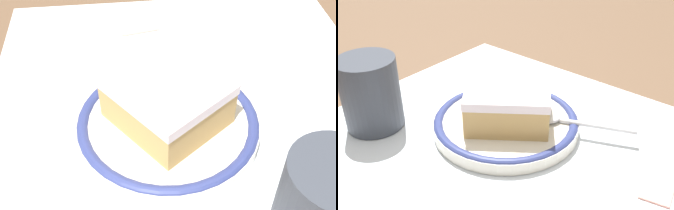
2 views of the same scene
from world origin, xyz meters
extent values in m
plane|color=brown|center=(0.00, 0.00, 0.00)|extent=(2.40, 2.40, 0.00)
cube|color=silver|center=(0.00, 0.00, 0.00)|extent=(0.47, 0.43, 0.00)
cylinder|color=silver|center=(0.02, -0.03, 0.01)|extent=(0.18, 0.18, 0.01)
torus|color=navy|center=(0.02, -0.03, 0.01)|extent=(0.18, 0.18, 0.01)
cube|color=tan|center=(0.02, -0.03, 0.03)|extent=(0.13, 0.13, 0.04)
cube|color=white|center=(0.02, -0.03, 0.06)|extent=(0.13, 0.13, 0.01)
ellipsoid|color=silver|center=(-0.02, -0.06, 0.02)|extent=(0.04, 0.04, 0.01)
cylinder|color=silver|center=(-0.07, -0.08, 0.02)|extent=(0.09, 0.04, 0.01)
cylinder|color=#383D47|center=(0.16, 0.07, 0.05)|extent=(0.07, 0.07, 0.09)
cube|color=#E5998C|center=(-0.17, -0.05, 0.00)|extent=(0.04, 0.05, 0.01)
camera|label=1|loc=(0.31, -0.06, 0.31)|focal=45.04mm
camera|label=2|loc=(-0.25, 0.29, 0.29)|focal=43.46mm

